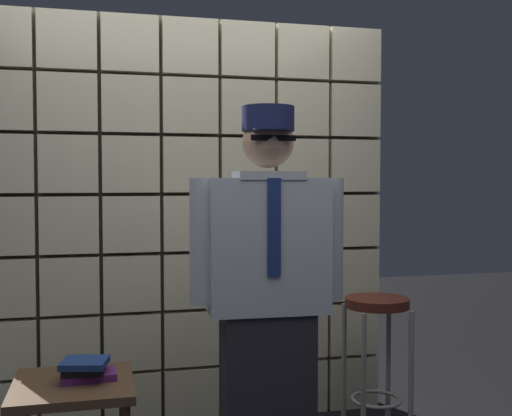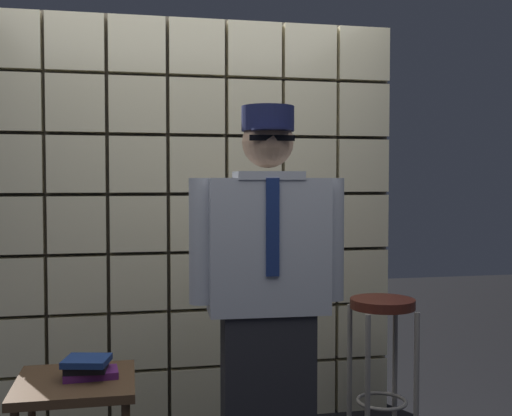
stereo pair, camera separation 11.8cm
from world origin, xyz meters
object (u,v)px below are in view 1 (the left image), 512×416
(standing_person, at_px, (268,296))
(bar_stool, at_px, (377,335))
(book_stack, at_px, (86,370))
(side_table, at_px, (73,397))

(standing_person, distance_m, bar_stool, 0.89)
(standing_person, bearing_deg, book_stack, 166.36)
(bar_stool, xyz_separation_m, book_stack, (-1.49, -0.20, -0.02))
(standing_person, distance_m, side_table, 0.97)
(standing_person, height_order, book_stack, standing_person)
(standing_person, xyz_separation_m, book_stack, (-0.78, 0.22, -0.33))
(book_stack, bearing_deg, standing_person, -16.15)
(bar_stool, distance_m, side_table, 1.57)
(standing_person, height_order, bar_stool, standing_person)
(bar_stool, relative_size, side_table, 1.50)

